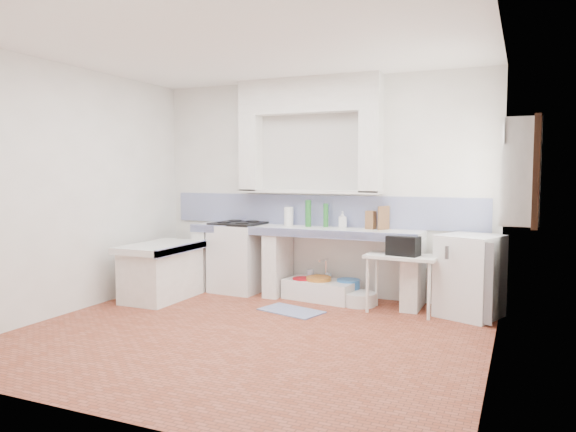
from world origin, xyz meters
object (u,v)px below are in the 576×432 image
at_px(stove, 239,258).
at_px(sink, 321,291).
at_px(fridge, 470,276).
at_px(side_table, 402,284).

relative_size(stove, sink, 1.00).
bearing_deg(fridge, side_table, -147.86).
height_order(stove, fridge, fridge).
xyz_separation_m(stove, fridge, (2.97, -0.12, 0.00)).
distance_m(stove, fridge, 2.98).
height_order(sink, fridge, fridge).
bearing_deg(stove, sink, 2.37).
relative_size(sink, fridge, 0.99).
distance_m(sink, side_table, 1.12).
distance_m(side_table, fridge, 0.75).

